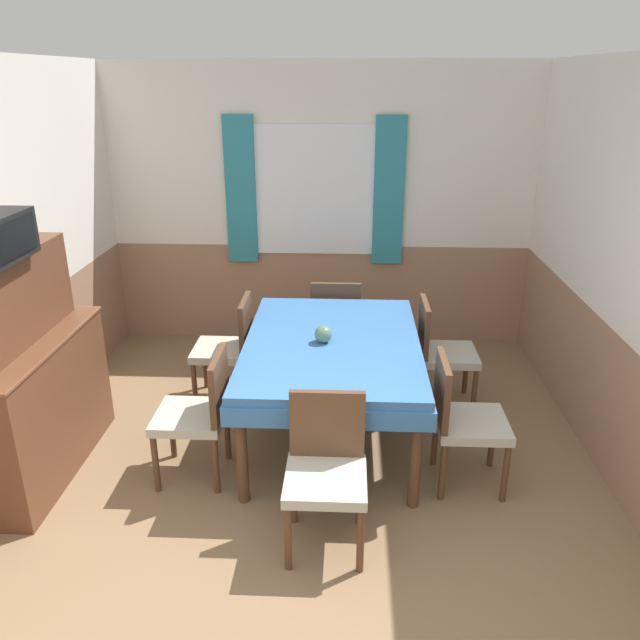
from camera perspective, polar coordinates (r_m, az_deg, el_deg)
name	(u,v)px	position (r m, az deg, el deg)	size (l,w,h in m)	color
wall_back	(320,208)	(5.93, 0.00, 10.24)	(4.33, 0.09, 2.60)	white
wall_left	(9,262)	(4.66, -26.55, 4.74)	(0.05, 4.16, 2.60)	white
wall_right	(617,271)	(4.42, 25.54, 4.10)	(0.05, 4.16, 2.60)	white
dining_table	(332,354)	(4.35, 1.13, -3.11)	(1.23, 1.75, 0.76)	#386BA8
chair_right_far	(440,349)	(4.94, 10.92, -2.63)	(0.44, 0.44, 0.86)	brown
chair_head_window	(336,321)	(5.42, 1.45, -0.06)	(0.44, 0.44, 0.86)	brown
chair_left_near	(200,411)	(4.07, -10.94, -8.13)	(0.44, 0.44, 0.86)	brown
chair_head_near	(326,466)	(3.49, 0.56, -13.23)	(0.44, 0.44, 0.86)	brown
chair_right_near	(462,417)	(4.03, 12.85, -8.63)	(0.44, 0.44, 0.86)	brown
chair_left_far	(230,345)	(4.98, -8.27, -2.28)	(0.44, 0.44, 0.86)	brown
sideboard	(31,383)	(4.40, -24.94, -5.28)	(0.46, 1.33, 1.47)	brown
vase	(323,334)	(4.25, 0.30, -1.30)	(0.12, 0.12, 0.12)	slate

